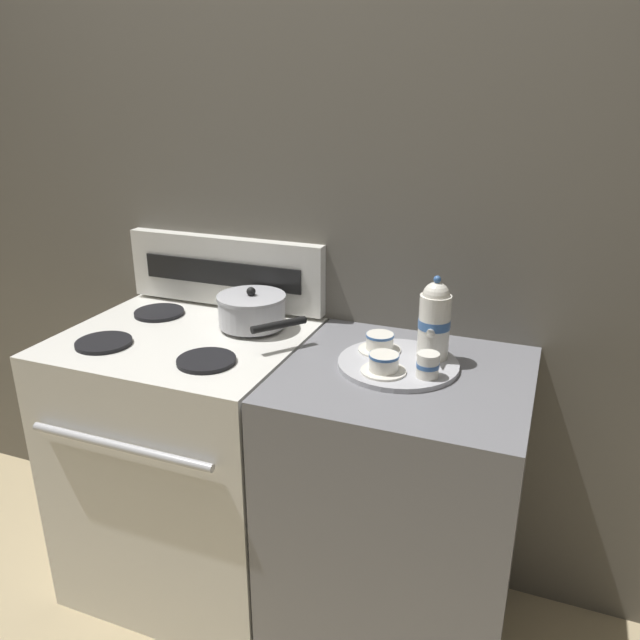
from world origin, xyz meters
TOP-DOWN VIEW (x-y plane):
  - ground_plane at (0.00, 0.00)m, footprint 6.00×6.00m
  - wall_back at (0.00, 0.33)m, footprint 6.00×0.05m
  - stove at (-0.33, -0.00)m, footprint 0.71×0.64m
  - control_panel at (-0.33, 0.28)m, footprint 0.70×0.05m
  - side_counter at (0.36, 0.00)m, footprint 0.65×0.61m
  - saucepan at (-0.15, 0.13)m, footprint 0.31×0.29m
  - serving_tray at (0.33, 0.03)m, footprint 0.32×0.32m
  - teapot at (0.41, 0.09)m, footprint 0.09×0.14m
  - teacup_left at (0.27, 0.08)m, footprint 0.12×0.12m
  - teacup_right at (0.31, -0.05)m, footprint 0.12×0.12m
  - creamer_jug at (0.42, -0.03)m, footprint 0.06×0.06m

SIDE VIEW (x-z plane):
  - ground_plane at x=0.00m, z-range 0.00..0.00m
  - side_counter at x=0.36m, z-range 0.00..0.88m
  - stove at x=-0.33m, z-range 0.00..0.89m
  - serving_tray at x=0.33m, z-range 0.88..0.90m
  - teacup_left at x=0.27m, z-range 0.90..0.95m
  - teacup_right at x=0.31m, z-range 0.90..0.95m
  - creamer_jug at x=0.42m, z-range 0.90..0.96m
  - saucepan at x=-0.15m, z-range 0.88..1.00m
  - teapot at x=0.41m, z-range 0.89..1.12m
  - control_panel at x=-0.33m, z-range 0.90..1.12m
  - wall_back at x=0.00m, z-range 0.00..2.20m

